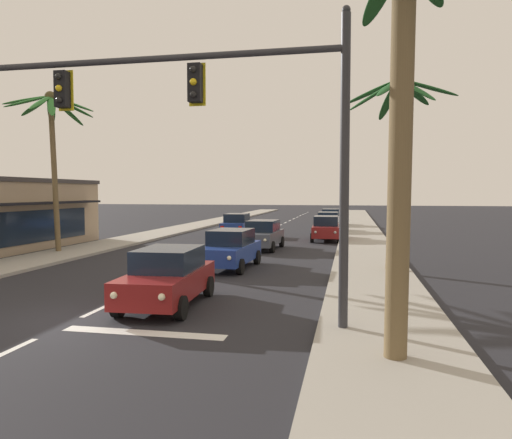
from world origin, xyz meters
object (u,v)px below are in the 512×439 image
sedan_oncoming_far (237,224)px  sedan_lead_at_stop_bar (168,277)px  traffic_signal_mast (204,111)px  sedan_parked_far_kerb (328,222)px  palm_right_second (396,133)px  sedan_fifth_in_queue (263,235)px  palm_right_nearest (402,92)px  sedan_parked_nearest_kerb (331,217)px  palm_left_second (51,127)px  sedan_third_in_queue (230,249)px  sedan_parked_mid_kerb (326,228)px

sedan_oncoming_far → sedan_lead_at_stop_bar: bearing=-81.6°
traffic_signal_mast → sedan_parked_far_kerb: (1.71, 27.98, -4.42)m
traffic_signal_mast → palm_right_second: palm_right_second is taller
sedan_fifth_in_queue → palm_right_nearest: bearing=-71.5°
sedan_parked_nearest_kerb → sedan_parked_far_kerb: size_ratio=1.00×
traffic_signal_mast → sedan_fifth_in_queue: size_ratio=2.50×
sedan_parked_far_kerb → palm_left_second: palm_left_second is taller
sedan_oncoming_far → palm_right_second: size_ratio=0.55×
sedan_lead_at_stop_bar → sedan_third_in_queue: 7.00m
sedan_oncoming_far → sedan_parked_mid_kerb: bearing=-20.4°
sedan_fifth_in_queue → sedan_parked_far_kerb: same height
sedan_third_in_queue → palm_left_second: bearing=164.4°
sedan_lead_at_stop_bar → palm_right_second: bearing=45.9°
palm_right_nearest → sedan_parked_mid_kerb: bearing=96.3°
sedan_third_in_queue → sedan_fifth_in_queue: bearing=88.9°
traffic_signal_mast → palm_right_second: size_ratio=1.39×
sedan_third_in_queue → sedan_oncoming_far: size_ratio=1.00×
sedan_fifth_in_queue → sedan_parked_mid_kerb: (3.33, 5.66, 0.00)m
sedan_parked_nearest_kerb → palm_right_second: size_ratio=0.55×
sedan_parked_nearest_kerb → sedan_parked_mid_kerb: (0.23, -13.91, 0.00)m
sedan_fifth_in_queue → sedan_oncoming_far: same height
sedan_lead_at_stop_bar → palm_right_nearest: size_ratio=0.56×
palm_right_nearest → palm_right_second: size_ratio=1.00×
palm_right_nearest → sedan_third_in_queue: bearing=119.6°
sedan_parked_mid_kerb → palm_left_second: bearing=-145.4°
sedan_fifth_in_queue → sedan_parked_far_kerb: (3.17, 12.24, 0.00)m
sedan_third_in_queue → palm_right_nearest: palm_right_nearest is taller
sedan_lead_at_stop_bar → sedan_parked_far_kerb: bearing=82.6°
traffic_signal_mast → palm_left_second: bearing=136.2°
sedan_lead_at_stop_bar → palm_right_nearest: (6.12, -3.61, 4.32)m
sedan_third_in_queue → sedan_parked_nearest_kerb: size_ratio=1.01×
sedan_parked_nearest_kerb → sedan_parked_mid_kerb: same height
sedan_parked_nearest_kerb → palm_right_second: 27.07m
sedan_fifth_in_queue → palm_right_second: bearing=-45.3°
traffic_signal_mast → sedan_lead_at_stop_bar: size_ratio=2.50×
sedan_lead_at_stop_bar → sedan_parked_mid_kerb: size_ratio=1.00×
sedan_lead_at_stop_bar → sedan_parked_nearest_kerb: size_ratio=1.01×
sedan_parked_mid_kerb → palm_left_second: 18.07m
traffic_signal_mast → palm_right_nearest: size_ratio=1.39×
sedan_third_in_queue → palm_right_nearest: bearing=-60.4°
palm_right_second → sedan_fifth_in_queue: bearing=134.7°
traffic_signal_mast → palm_left_second: 16.95m
sedan_fifth_in_queue → sedan_parked_nearest_kerb: size_ratio=1.01×
sedan_oncoming_far → palm_right_nearest: (9.40, -25.82, 4.32)m
sedan_lead_at_stop_bar → sedan_parked_mid_kerb: same height
palm_right_nearest → sedan_fifth_in_queue: bearing=108.5°
sedan_third_in_queue → sedan_parked_mid_kerb: same height
sedan_third_in_queue → sedan_parked_mid_kerb: bearing=74.7°
sedan_fifth_in_queue → sedan_parked_mid_kerb: same height
sedan_parked_far_kerb → palm_right_second: bearing=-79.4°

